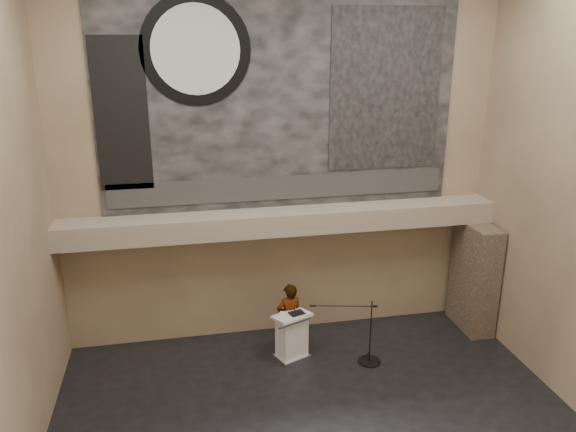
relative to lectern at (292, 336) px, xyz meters
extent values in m
cube|color=#7E6A50|center=(0.04, 1.40, 3.70)|extent=(10.00, 0.02, 8.50)
cube|color=#7E6A50|center=(0.04, -6.60, 3.70)|extent=(10.00, 0.02, 8.50)
cube|color=gray|center=(0.04, 1.00, 2.40)|extent=(10.00, 0.80, 0.50)
cylinder|color=#B2893D|center=(-1.56, 0.95, 2.12)|extent=(0.04, 0.04, 0.06)
cylinder|color=#B2893D|center=(1.94, 0.95, 2.12)|extent=(0.04, 0.04, 0.06)
cube|color=black|center=(0.04, 1.37, 5.15)|extent=(8.00, 0.05, 5.00)
cube|color=#2B2B2B|center=(0.04, 1.33, 3.10)|extent=(7.76, 0.02, 0.55)
cylinder|color=black|center=(-1.76, 1.33, 6.15)|extent=(2.30, 0.02, 2.30)
cylinder|color=silver|center=(-1.76, 1.31, 6.15)|extent=(1.84, 0.02, 1.84)
cube|color=black|center=(2.44, 1.33, 5.25)|extent=(2.60, 0.02, 3.60)
cube|color=black|center=(-3.36, 1.33, 4.85)|extent=(1.10, 0.02, 3.20)
cube|color=#433729|center=(4.69, 0.55, 0.80)|extent=(0.60, 1.40, 2.70)
cube|color=silver|center=(0.00, 0.00, -0.51)|extent=(0.86, 0.77, 0.08)
cube|color=white|center=(0.00, 0.00, 0.01)|extent=(0.74, 0.64, 0.96)
cube|color=white|center=(0.00, -0.02, 0.52)|extent=(0.95, 0.82, 0.14)
cube|color=black|center=(0.11, -0.02, 0.56)|extent=(0.38, 0.34, 0.04)
cube|color=silver|center=(-0.18, 0.01, 0.55)|extent=(0.33, 0.38, 0.00)
imported|color=white|center=(0.01, 0.34, 0.28)|extent=(0.64, 0.45, 1.67)
cylinder|color=black|center=(1.67, -0.51, -0.54)|extent=(0.52, 0.52, 0.02)
cylinder|color=black|center=(1.67, -0.51, 0.20)|extent=(0.03, 0.03, 1.51)
cylinder|color=black|center=(1.04, -0.37, 0.83)|extent=(1.40, 0.33, 0.02)
camera|label=1|loc=(-2.30, -10.88, 6.49)|focal=35.00mm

